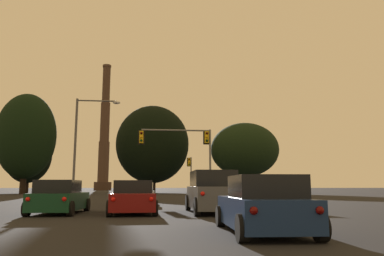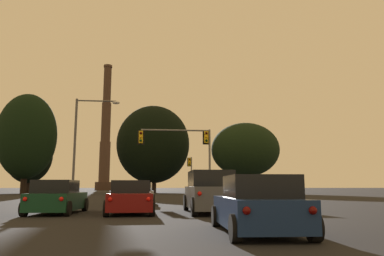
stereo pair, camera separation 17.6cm
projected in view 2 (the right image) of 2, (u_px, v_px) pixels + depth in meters
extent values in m
cube|color=gray|center=(138.00, 197.00, 23.75)|extent=(1.93, 4.65, 0.70)
cube|color=black|center=(139.00, 187.00, 24.08)|extent=(1.68, 2.24, 0.55)
cylinder|color=black|center=(127.00, 199.00, 25.53)|extent=(0.24, 0.65, 0.64)
cylinder|color=black|center=(153.00, 199.00, 25.65)|extent=(0.24, 0.65, 0.64)
cylinder|color=black|center=(121.00, 201.00, 21.79)|extent=(0.24, 0.65, 0.64)
cylinder|color=black|center=(151.00, 201.00, 21.91)|extent=(0.24, 0.65, 0.64)
sphere|color=red|center=(123.00, 195.00, 21.44)|extent=(0.17, 0.17, 0.17)
sphere|color=red|center=(148.00, 195.00, 21.54)|extent=(0.17, 0.17, 0.17)
cube|color=#4C4F54|center=(211.00, 197.00, 16.71)|extent=(1.94, 4.81, 0.95)
cube|color=black|center=(210.00, 179.00, 16.95)|extent=(1.79, 2.81, 0.70)
cylinder|color=black|center=(186.00, 202.00, 18.46)|extent=(0.22, 0.76, 0.76)
cylinder|color=black|center=(224.00, 202.00, 18.65)|extent=(0.22, 0.76, 0.76)
cylinder|color=black|center=(194.00, 207.00, 14.68)|extent=(0.22, 0.76, 0.76)
cylinder|color=black|center=(241.00, 206.00, 14.86)|extent=(0.22, 0.76, 0.76)
sphere|color=red|center=(200.00, 194.00, 14.29)|extent=(0.17, 0.17, 0.17)
sphere|color=red|center=(240.00, 194.00, 14.44)|extent=(0.17, 0.17, 0.17)
cube|color=maroon|center=(130.00, 201.00, 16.48)|extent=(2.02, 4.68, 0.70)
cube|color=black|center=(131.00, 187.00, 16.81)|extent=(1.72, 2.28, 0.55)
cylinder|color=black|center=(113.00, 204.00, 18.19)|extent=(0.25, 0.65, 0.64)
cylinder|color=black|center=(149.00, 204.00, 18.43)|extent=(0.25, 0.65, 0.64)
cylinder|color=black|center=(106.00, 208.00, 14.47)|extent=(0.25, 0.65, 0.64)
cylinder|color=black|center=(152.00, 208.00, 14.72)|extent=(0.25, 0.65, 0.64)
sphere|color=red|center=(110.00, 199.00, 14.14)|extent=(0.17, 0.17, 0.17)
sphere|color=red|center=(148.00, 199.00, 14.34)|extent=(0.17, 0.17, 0.17)
cube|color=#0F3823|center=(58.00, 201.00, 16.30)|extent=(1.81, 4.04, 0.72)
cube|color=black|center=(56.00, 187.00, 16.00)|extent=(1.60, 1.94, 0.55)
cylinder|color=black|center=(49.00, 205.00, 17.80)|extent=(0.23, 0.61, 0.60)
cylinder|color=black|center=(85.00, 205.00, 17.92)|extent=(0.23, 0.61, 0.60)
cylinder|color=black|center=(24.00, 209.00, 14.60)|extent=(0.23, 0.61, 0.60)
cylinder|color=black|center=(68.00, 209.00, 14.72)|extent=(0.23, 0.61, 0.60)
sphere|color=red|center=(25.00, 199.00, 14.28)|extent=(0.17, 0.17, 0.17)
sphere|color=red|center=(61.00, 199.00, 14.38)|extent=(0.17, 0.17, 0.17)
cube|color=navy|center=(257.00, 212.00, 9.50)|extent=(1.85, 4.05, 0.72)
cube|color=black|center=(260.00, 187.00, 9.20)|extent=(1.62, 1.95, 0.55)
cylinder|color=black|center=(216.00, 216.00, 11.01)|extent=(0.24, 0.61, 0.60)
cylinder|color=black|center=(272.00, 216.00, 11.12)|extent=(0.24, 0.61, 0.60)
cylinder|color=black|center=(236.00, 228.00, 7.81)|extent=(0.24, 0.61, 0.60)
cylinder|color=black|center=(314.00, 228.00, 7.91)|extent=(0.24, 0.61, 0.60)
sphere|color=#500705|center=(247.00, 211.00, 7.49)|extent=(0.17, 0.17, 0.17)
sphere|color=#500705|center=(313.00, 210.00, 7.57)|extent=(0.17, 0.17, 0.17)
cylinder|color=slate|center=(191.00, 176.00, 52.80)|extent=(0.18, 0.18, 5.27)
cylinder|color=black|center=(191.00, 194.00, 52.40)|extent=(0.40, 0.40, 0.10)
cube|color=yellow|center=(189.00, 162.00, 53.08)|extent=(0.34, 0.34, 1.04)
cube|color=black|center=(189.00, 162.00, 53.25)|extent=(0.58, 0.03, 1.25)
sphere|color=#320504|center=(189.00, 160.00, 52.94)|extent=(0.22, 0.22, 0.22)
sphere|color=#F2AD14|center=(189.00, 162.00, 52.89)|extent=(0.22, 0.22, 0.22)
sphere|color=black|center=(189.00, 164.00, 52.84)|extent=(0.22, 0.22, 0.22)
cylinder|color=slate|center=(210.00, 164.00, 32.24)|extent=(0.18, 0.18, 6.08)
cylinder|color=black|center=(210.00, 200.00, 31.78)|extent=(0.40, 0.40, 0.10)
cube|color=yellow|center=(206.00, 137.00, 32.58)|extent=(0.34, 0.34, 1.04)
cube|color=black|center=(206.00, 137.00, 32.76)|extent=(0.58, 0.03, 1.25)
sphere|color=#320504|center=(206.00, 133.00, 32.45)|extent=(0.22, 0.22, 0.22)
sphere|color=#F2AD14|center=(206.00, 137.00, 32.40)|extent=(0.22, 0.22, 0.22)
sphere|color=black|center=(207.00, 141.00, 32.35)|extent=(0.22, 0.22, 0.22)
cylinder|color=slate|center=(176.00, 130.00, 32.42)|extent=(5.94, 0.14, 0.14)
sphere|color=slate|center=(209.00, 131.00, 32.70)|extent=(0.18, 0.18, 0.18)
cube|color=yellow|center=(141.00, 137.00, 32.04)|extent=(0.34, 0.34, 1.04)
cube|color=black|center=(141.00, 137.00, 32.22)|extent=(0.58, 0.03, 1.25)
sphere|color=#320504|center=(141.00, 133.00, 31.90)|extent=(0.22, 0.22, 0.22)
sphere|color=#F2AD14|center=(141.00, 137.00, 31.85)|extent=(0.22, 0.22, 0.22)
sphere|color=black|center=(141.00, 141.00, 31.80)|extent=(0.22, 0.22, 0.22)
cylinder|color=#56565B|center=(75.00, 149.00, 31.24)|extent=(0.20, 0.20, 8.57)
cylinder|color=#56565B|center=(97.00, 101.00, 32.04)|extent=(3.30, 0.12, 0.12)
sphere|color=#56565B|center=(77.00, 100.00, 31.88)|extent=(0.20, 0.20, 0.20)
ellipsoid|color=silver|center=(116.00, 103.00, 32.18)|extent=(0.64, 0.36, 0.26)
cylinder|color=#3C2B22|center=(104.00, 186.00, 113.69)|extent=(5.28, 5.28, 2.50)
cylinder|color=#473328|center=(105.00, 162.00, 114.83)|extent=(3.30, 3.30, 12.33)
cylinder|color=#473328|center=(106.00, 122.00, 116.74)|extent=(2.84, 2.84, 12.33)
cylinder|color=#473328|center=(107.00, 84.00, 118.65)|extent=(2.38, 2.38, 12.33)
cylinder|color=#4E382C|center=(108.00, 66.00, 119.55)|extent=(2.66, 2.66, 0.70)
cylinder|color=black|center=(246.00, 182.00, 64.11)|extent=(1.19, 1.19, 3.99)
ellipsoid|color=black|center=(245.00, 150.00, 64.96)|extent=(11.87, 10.68, 9.33)
cylinder|color=black|center=(24.00, 181.00, 57.57)|extent=(0.91, 0.91, 3.97)
ellipsoid|color=black|center=(27.00, 136.00, 58.65)|extent=(9.10, 8.19, 13.43)
cylinder|color=black|center=(27.00, 185.00, 65.22)|extent=(0.80, 0.80, 2.96)
ellipsoid|color=black|center=(29.00, 155.00, 66.01)|extent=(8.02, 7.22, 9.73)
cylinder|color=black|center=(153.00, 183.00, 69.96)|extent=(1.38, 1.38, 3.60)
ellipsoid|color=black|center=(153.00, 144.00, 71.10)|extent=(13.77, 12.40, 14.73)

